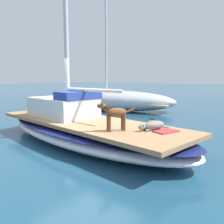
{
  "coord_description": "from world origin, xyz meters",
  "views": [
    {
      "loc": [
        -4.94,
        -5.16,
        1.94
      ],
      "look_at": [
        0.0,
        -1.0,
        1.01
      ],
      "focal_mm": 39.4,
      "sensor_mm": 36.0,
      "label": 1
    }
  ],
  "objects": [
    {
      "name": "moored_boat_starboard_side",
      "position": [
        6.06,
        3.71,
        0.6
      ],
      "size": [
        3.98,
        7.08,
        7.75
      ],
      "color": "#B2B7C1",
      "rests_on": "ground"
    },
    {
      "name": "dog_brown",
      "position": [
        -0.53,
        -1.52,
        1.08
      ],
      "size": [
        0.84,
        0.57,
        0.7
      ],
      "color": "brown",
      "rests_on": "sailboat_main"
    },
    {
      "name": "deck_winch",
      "position": [
        0.55,
        -1.88,
        0.76
      ],
      "size": [
        0.16,
        0.16,
        0.21
      ],
      "color": "#B7B7BC",
      "rests_on": "sailboat_main"
    },
    {
      "name": "deck_towel",
      "position": [
        0.18,
        -2.51,
        0.68
      ],
      "size": [
        0.64,
        0.5,
        0.03
      ],
      "primitive_type": "cube",
      "rotation": [
        0.0,
        0.0,
        -0.27
      ],
      "color": "#C6333D",
      "rests_on": "sailboat_main"
    },
    {
      "name": "cabin_house",
      "position": [
        0.11,
        1.11,
        1.01
      ],
      "size": [
        1.59,
        2.33,
        0.84
      ],
      "color": "silver",
      "rests_on": "sailboat_main"
    },
    {
      "name": "ground_plane",
      "position": [
        0.0,
        0.0,
        0.0
      ],
      "size": [
        120.0,
        120.0,
        0.0
      ],
      "primitive_type": "plane",
      "color": "navy"
    },
    {
      "name": "sailboat_main",
      "position": [
        0.0,
        0.0,
        0.34
      ],
      "size": [
        3.14,
        7.43,
        0.66
      ],
      "color": "white",
      "rests_on": "ground"
    },
    {
      "name": "dog_grey",
      "position": [
        0.17,
        -2.16,
        0.77
      ],
      "size": [
        0.92,
        0.45,
        0.22
      ],
      "color": "gray",
      "rests_on": "sailboat_main"
    }
  ]
}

